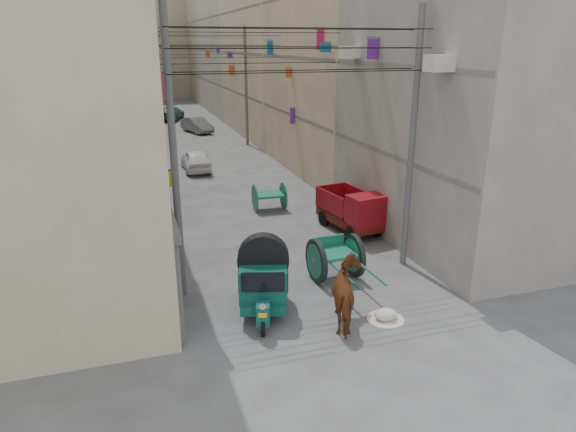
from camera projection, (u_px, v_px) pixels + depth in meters
name	position (u px, v px, depth m)	size (l,w,h in m)	color
ground	(395.00, 397.00, 10.58)	(140.00, 140.00, 0.00)	#444447
building_row_left	(69.00, 50.00, 36.97)	(8.00, 62.00, 14.00)	#C1B492
building_row_right	(281.00, 49.00, 41.59)	(8.00, 62.00, 14.00)	gray
end_cap_building	(153.00, 46.00, 68.01)	(22.00, 10.00, 13.00)	tan
shutters_left	(157.00, 203.00, 18.32)	(0.18, 14.40, 2.88)	#4B4B50
signboards	(210.00, 108.00, 29.00)	(8.22, 40.52, 5.67)	#5B2383
ac_units	(394.00, 26.00, 16.16)	(0.70, 6.55, 3.35)	beige
utility_poles	(226.00, 107.00, 24.62)	(7.40, 22.20, 8.00)	#515153
overhead_cables	(236.00, 47.00, 21.39)	(7.40, 22.52, 1.12)	black
auto_rickshaw	(264.00, 278.00, 13.67)	(1.80, 2.49, 1.69)	black
tonga_cart	(335.00, 257.00, 15.69)	(1.49, 3.07, 1.36)	black
mini_truck	(355.00, 213.00, 19.40)	(1.80, 3.18, 1.69)	black
second_cart	(269.00, 196.00, 22.24)	(1.38, 1.23, 1.18)	#155E47
feed_sack	(386.00, 314.00, 13.50)	(0.61, 0.49, 0.30)	beige
horse	(349.00, 295.00, 13.10)	(0.89, 1.96, 1.66)	brown
distant_car_white	(196.00, 160.00, 29.15)	(1.43, 3.55, 1.21)	silver
distant_car_grey	(197.00, 125.00, 41.55)	(1.28, 3.67, 1.21)	#585E5A
distant_car_green	(171.00, 113.00, 48.35)	(1.75, 4.30, 1.25)	#1E5848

